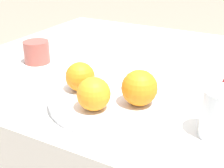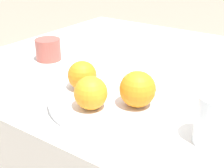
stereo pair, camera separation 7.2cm
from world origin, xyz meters
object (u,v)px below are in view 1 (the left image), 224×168
object	(u,v)px
orange_1	(94,94)
cup_1	(37,52)
orange_2	(80,77)
water_glass	(221,114)
fruit_platter	(112,98)
orange_0	(139,88)

from	to	relation	value
orange_1	cup_1	distance (m)	0.39
orange_2	water_glass	xyz separation A→B (m)	(0.33, -0.01, -0.00)
fruit_platter	orange_1	xyz separation A→B (m)	(-0.00, -0.07, 0.04)
orange_2	water_glass	bearing A→B (deg)	-2.09
fruit_platter	cup_1	size ratio (longest dim) A/B	3.74
cup_1	water_glass	bearing A→B (deg)	-14.01
orange_1	cup_1	size ratio (longest dim) A/B	0.91
fruit_platter	cup_1	distance (m)	0.36
orange_2	cup_1	bearing A→B (deg)	152.25
orange_0	orange_1	bearing A→B (deg)	-138.46
fruit_platter	orange_1	size ratio (longest dim) A/B	4.12
water_glass	orange_0	bearing A→B (deg)	175.56
fruit_platter	orange_0	xyz separation A→B (m)	(0.07, -0.01, 0.04)
orange_2	cup_1	xyz separation A→B (m)	(-0.26, 0.13, -0.02)
orange_0	orange_2	size ratio (longest dim) A/B	1.13
fruit_platter	water_glass	size ratio (longest dim) A/B	3.06
fruit_platter	orange_1	bearing A→B (deg)	-93.81
fruit_platter	orange_1	distance (m)	0.08
orange_2	cup_1	size ratio (longest dim) A/B	0.88
orange_0	orange_2	bearing A→B (deg)	-179.40
orange_1	water_glass	size ratio (longest dim) A/B	0.74
orange_1	orange_2	world-z (taller)	orange_1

